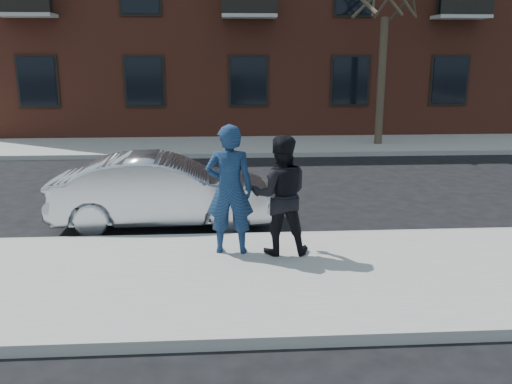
{
  "coord_description": "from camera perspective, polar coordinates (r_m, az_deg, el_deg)",
  "views": [
    {
      "loc": [
        -0.94,
        -7.34,
        3.17
      ],
      "look_at": [
        -0.44,
        0.4,
        1.19
      ],
      "focal_mm": 38.0,
      "sensor_mm": 36.0,
      "label": 1
    }
  ],
  "objects": [
    {
      "name": "near_curb",
      "position": [
        9.45,
        2.19,
        -4.77
      ],
      "size": [
        50.0,
        0.1,
        0.15
      ],
      "primitive_type": "cube",
      "color": "#999691",
      "rests_on": "ground"
    },
    {
      "name": "man_peacoat",
      "position": [
        8.28,
        2.57,
        -0.33
      ],
      "size": [
        0.92,
        0.72,
        1.85
      ],
      "rotation": [
        0.0,
        0.0,
        3.11
      ],
      "color": "black",
      "rests_on": "near_sidewalk"
    },
    {
      "name": "ground",
      "position": [
        8.04,
        3.32,
        -8.88
      ],
      "size": [
        100.0,
        100.0,
        0.0
      ],
      "primitive_type": "plane",
      "color": "black",
      "rests_on": "ground"
    },
    {
      "name": "far_curb",
      "position": [
        17.09,
        -0.51,
        3.9
      ],
      "size": [
        50.0,
        0.1,
        0.15
      ],
      "primitive_type": "cube",
      "color": "#999691",
      "rests_on": "ground"
    },
    {
      "name": "silver_sedan",
      "position": [
        10.32,
        -9.74,
        0.13
      ],
      "size": [
        4.11,
        1.5,
        1.34
      ],
      "primitive_type": "imported",
      "rotation": [
        0.0,
        0.0,
        1.59
      ],
      "color": "#B7BABF",
      "rests_on": "ground"
    },
    {
      "name": "man_hoodie",
      "position": [
        8.28,
        -2.8,
        0.26
      ],
      "size": [
        0.77,
        0.56,
        2.01
      ],
      "rotation": [
        0.0,
        0.0,
        3.06
      ],
      "color": "navy",
      "rests_on": "near_sidewalk"
    },
    {
      "name": "near_sidewalk",
      "position": [
        7.79,
        3.56,
        -9.1
      ],
      "size": [
        50.0,
        3.5,
        0.15
      ],
      "primitive_type": "cube",
      "color": "gray",
      "rests_on": "ground"
    },
    {
      "name": "far_sidewalk",
      "position": [
        18.86,
        -0.81,
        4.89
      ],
      "size": [
        50.0,
        3.5,
        0.15
      ],
      "primitive_type": "cube",
      "color": "gray",
      "rests_on": "ground"
    }
  ]
}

